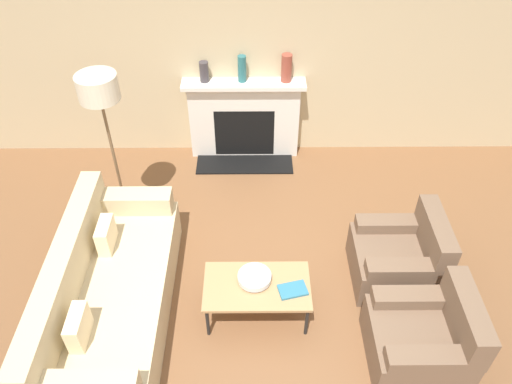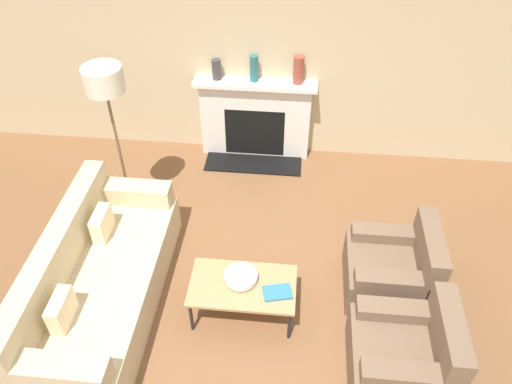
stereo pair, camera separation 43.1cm
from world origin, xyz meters
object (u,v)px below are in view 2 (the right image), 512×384
floor_lamp (107,94)px  book (277,292)px  armchair_near (406,353)px  armchair_far (394,269)px  couch (98,283)px  mantel_vase_left (216,69)px  mantel_vase_center_right (298,70)px  bowl (241,277)px  mantel_vase_center_left (254,68)px  fireplace (255,120)px  coffee_table (243,287)px

floor_lamp → book: bearing=-37.5°
armchair_near → armchair_far: 0.91m
couch → mantel_vase_left: bearing=-16.0°
mantel_vase_center_right → bowl: bearing=-98.9°
book → mantel_vase_left: bearing=95.6°
armchair_far → floor_lamp: (-2.90, 0.89, 1.25)m
mantel_vase_center_left → mantel_vase_left: bearing=180.0°
fireplace → floor_lamp: 2.09m
couch → mantel_vase_center_right: mantel_vase_center_right is taller
bowl → mantel_vase_center_right: size_ratio=0.90×
armchair_far → floor_lamp: floor_lamp is taller
fireplace → armchair_far: 2.65m
floor_lamp → mantel_vase_left: size_ratio=7.26×
coffee_table → mantel_vase_center_right: (0.37, 2.57, 0.86)m
armchair_near → fireplace: bearing=-152.7°
armchair_far → mantel_vase_center_left: size_ratio=2.52×
armchair_near → mantel_vase_center_left: mantel_vase_center_left is taller
armchair_near → mantel_vase_left: (-2.03, 3.05, 0.90)m
armchair_far → armchair_near: bearing=-0.0°
fireplace → mantel_vase_left: mantel_vase_left is taller
armchair_near → armchair_far: (0.00, 0.91, 0.00)m
coffee_table → book: size_ratio=3.42×
armchair_near → floor_lamp: floor_lamp is taller
couch → book: (1.68, -0.02, 0.10)m
fireplace → book: (0.46, -2.62, -0.10)m
fireplace → mantel_vase_left: size_ratio=6.01×
mantel_vase_left → mantel_vase_center_left: (0.45, 0.00, 0.04)m
armchair_near → bowl: 1.55m
armchair_near → mantel_vase_center_right: (-1.05, 3.05, 0.95)m
bowl → mantel_vase_left: 2.68m
bowl → book: bearing=-19.2°
coffee_table → bowl: 0.10m
bowl → mantel_vase_center_left: (-0.13, 2.51, 0.78)m
armchair_far → mantel_vase_center_right: bearing=-153.8°
mantel_vase_left → armchair_far: bearing=-46.4°
couch → armchair_far: bearing=-80.3°
coffee_table → mantel_vase_left: (-0.61, 2.57, 0.82)m
couch → bowl: 1.34m
couch → coffee_table: couch is taller
floor_lamp → mantel_vase_left: bearing=55.1°
book → mantel_vase_center_right: (0.05, 2.63, 0.82)m
couch → armchair_near: size_ratio=2.75×
armchair_near → mantel_vase_center_left: bearing=-152.6°
mantel_vase_center_left → book: bearing=-79.7°
bowl → book: bowl is taller
armchair_near → coffee_table: armchair_near is taller
book → mantel_vase_center_right: mantel_vase_center_right is taller
fireplace → armchair_near: (1.56, -3.03, -0.23)m
bowl → mantel_vase_left: bearing=103.2°
floor_lamp → mantel_vase_center_left: 1.85m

